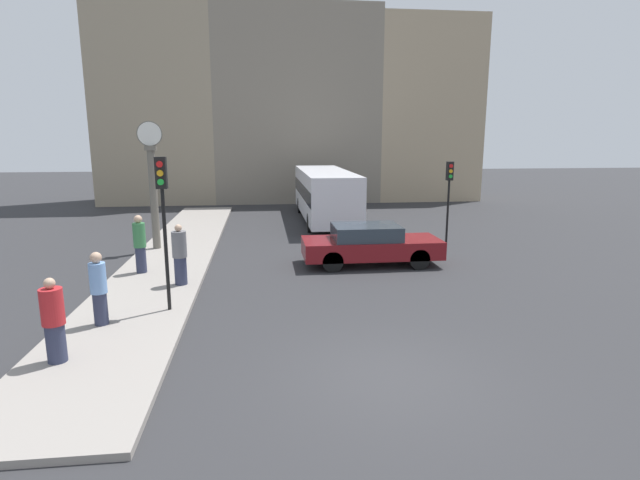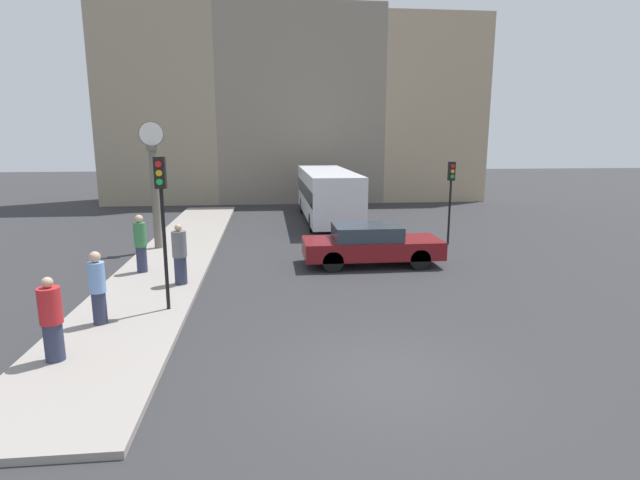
% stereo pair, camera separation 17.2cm
% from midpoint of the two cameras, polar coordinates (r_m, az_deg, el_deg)
% --- Properties ---
extents(ground_plane, '(120.00, 120.00, 0.00)m').
position_cam_midpoint_polar(ground_plane, '(9.73, 7.32, -15.28)').
color(ground_plane, '#2D2D30').
extents(sidewalk_corner, '(2.87, 24.81, 0.13)m').
position_cam_midpoint_polar(sidewalk_corner, '(19.60, -16.50, -1.58)').
color(sidewalk_corner, gray).
rests_on(sidewalk_corner, ground_plane).
extents(building_row, '(25.86, 5.00, 17.30)m').
position_cam_midpoint_polar(building_row, '(35.85, -4.82, 16.07)').
color(building_row, gray).
rests_on(building_row, ground_plane).
extents(sedan_car, '(4.78, 1.90, 1.42)m').
position_cam_midpoint_polar(sedan_car, '(17.50, 5.45, -0.48)').
color(sedan_car, maroon).
rests_on(sedan_car, ground_plane).
extents(bus_distant, '(2.43, 9.98, 2.69)m').
position_cam_midpoint_polar(bus_distant, '(26.51, 0.35, 5.48)').
color(bus_distant, silver).
rests_on(bus_distant, ground_plane).
extents(traffic_light_near, '(0.26, 0.24, 3.81)m').
position_cam_midpoint_polar(traffic_light_near, '(12.68, -17.89, 4.14)').
color(traffic_light_near, black).
rests_on(traffic_light_near, sidewalk_corner).
extents(traffic_light_far, '(0.26, 0.24, 3.43)m').
position_cam_midpoint_polar(traffic_light_far, '(21.17, 14.31, 6.08)').
color(traffic_light_far, black).
rests_on(traffic_light_far, ground_plane).
extents(street_clock, '(0.94, 0.38, 4.86)m').
position_cam_midpoint_polar(street_clock, '(20.23, -18.78, 5.93)').
color(street_clock, '#666056').
rests_on(street_clock, sidewalk_corner).
extents(pedestrian_blue_stripe, '(0.37, 0.37, 1.72)m').
position_cam_midpoint_polar(pedestrian_blue_stripe, '(12.57, -24.33, -5.08)').
color(pedestrian_blue_stripe, '#2D334C').
rests_on(pedestrian_blue_stripe, sidewalk_corner).
extents(pedestrian_grey_jacket, '(0.42, 0.42, 1.80)m').
position_cam_midpoint_polar(pedestrian_grey_jacket, '(15.16, -16.05, -1.65)').
color(pedestrian_grey_jacket, '#2D334C').
rests_on(pedestrian_grey_jacket, sidewalk_corner).
extents(pedestrian_green_hoodie, '(0.38, 0.38, 1.86)m').
position_cam_midpoint_polar(pedestrian_green_hoodie, '(16.89, -20.17, -0.43)').
color(pedestrian_green_hoodie, '#2D334C').
rests_on(pedestrian_green_hoodie, sidewalk_corner).
extents(pedestrian_red_top, '(0.42, 0.42, 1.68)m').
position_cam_midpoint_polar(pedestrian_red_top, '(10.93, -28.55, -8.14)').
color(pedestrian_red_top, '#2D334C').
rests_on(pedestrian_red_top, sidewalk_corner).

